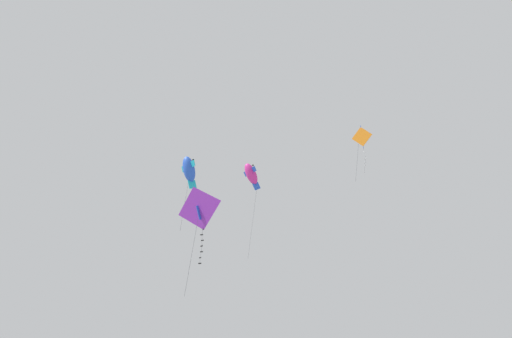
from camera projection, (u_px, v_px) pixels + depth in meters
name	position (u px, v px, depth m)	size (l,w,h in m)	color
kite_fish_near_right	(251.00, 174.00, 37.72)	(1.84, 1.97, 8.84)	#DB2D93
kite_delta_upper_right	(200.00, 209.00, 22.45)	(2.76, 1.13, 5.44)	purple
kite_diamond_near_left	(362.00, 137.00, 33.36)	(1.79, 1.12, 4.64)	orange
kite_fish_mid_left	(189.00, 169.00, 30.80)	(1.75, 1.47, 5.73)	blue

